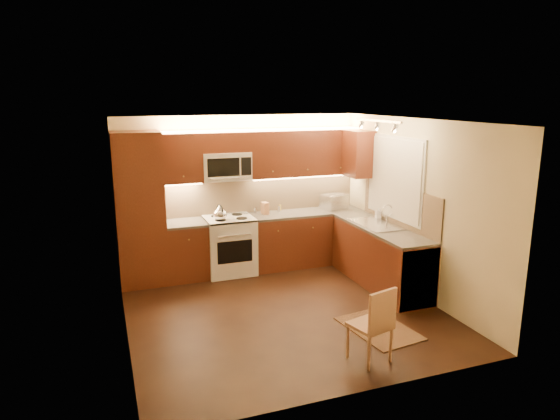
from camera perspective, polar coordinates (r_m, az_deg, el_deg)
name	(u,v)px	position (r m, az deg, el deg)	size (l,w,h in m)	color
floor	(284,311)	(6.76, 0.41, -11.48)	(4.00, 4.00, 0.01)	black
ceiling	(284,121)	(6.16, 0.45, 10.19)	(4.00, 4.00, 0.01)	beige
wall_back	(241,192)	(8.20, -4.46, 2.07)	(4.00, 0.01, 2.50)	beige
wall_front	(361,271)	(4.61, 9.22, -6.89)	(4.00, 0.01, 2.50)	beige
wall_left	(120,235)	(5.97, -17.88, -2.72)	(0.01, 4.00, 2.50)	beige
wall_right	(416,208)	(7.27, 15.36, 0.21)	(0.01, 4.00, 2.50)	beige
pantry	(140,210)	(7.66, -15.79, 0.05)	(0.70, 0.60, 2.30)	#401B0D
base_cab_back_left	(186,251)	(7.92, -10.70, -4.66)	(0.62, 0.60, 0.86)	#401B0D
counter_back_left	(185,223)	(7.79, -10.84, -1.50)	(0.62, 0.60, 0.04)	#3C3937
base_cab_back_right	(306,239)	(8.46, 3.00, -3.29)	(1.92, 0.60, 0.86)	#401B0D
counter_back_right	(306,213)	(8.34, 3.04, -0.33)	(1.92, 0.60, 0.04)	#3C3937
base_cab_right	(380,257)	(7.65, 11.42, -5.33)	(0.60, 2.00, 0.86)	#401B0D
counter_right	(382,228)	(7.52, 11.57, -2.08)	(0.60, 2.00, 0.04)	#3C3937
dishwasher	(407,272)	(7.09, 14.37, -6.96)	(0.58, 0.60, 0.84)	silver
backsplash_back	(262,194)	(8.30, -2.11, 1.88)	(3.30, 0.02, 0.60)	tan
backsplash_right	(400,206)	(7.60, 13.55, 0.47)	(0.02, 2.00, 0.60)	tan
upper_cab_back_left	(181,158)	(7.73, -11.31, 5.87)	(0.62, 0.35, 0.75)	#401B0D
upper_cab_back_right	(304,153)	(8.28, 2.78, 6.57)	(1.92, 0.35, 0.75)	#401B0D
upper_cab_bridge	(225,142)	(7.84, -6.35, 7.76)	(0.76, 0.35, 0.31)	#401B0D
upper_cab_right_corner	(359,154)	(8.25, 9.00, 6.40)	(0.35, 0.50, 0.75)	#401B0D
stove	(230,245)	(8.02, -5.80, -4.05)	(0.76, 0.65, 0.92)	silver
microwave	(226,166)	(7.87, -6.26, 5.03)	(0.76, 0.38, 0.44)	silver
window_frame	(395,178)	(7.64, 13.06, 3.62)	(0.03, 1.44, 1.24)	silver
window_blinds	(394,178)	(7.63, 12.94, 3.62)	(0.02, 1.36, 1.16)	silver
sink	(377,220)	(7.62, 11.02, -1.11)	(0.52, 0.86, 0.15)	silver
faucet	(387,214)	(7.69, 12.20, -0.45)	(0.20, 0.04, 0.30)	silver
track_light_bar	(377,120)	(7.20, 11.12, 10.04)	(0.04, 1.20, 0.03)	silver
kettle	(220,212)	(7.69, -6.91, -0.28)	(0.22, 0.22, 0.25)	silver
toaster_oven	(334,202)	(8.57, 6.22, 0.96)	(0.41, 0.31, 0.25)	silver
knife_block	(265,208)	(8.14, -1.73, 0.20)	(0.09, 0.14, 0.20)	#9E6947
spice_jar_a	(255,210)	(8.22, -2.85, -0.04)	(0.05, 0.05, 0.09)	silver
spice_jar_b	(266,209)	(8.33, -1.65, 0.10)	(0.05, 0.05, 0.08)	brown
spice_jar_c	(279,209)	(8.29, -0.15, 0.11)	(0.05, 0.05, 0.10)	silver
spice_jar_d	(280,208)	(8.41, 0.00, 0.27)	(0.04, 0.04, 0.10)	olive
soap_bottle	(378,213)	(7.98, 11.20, -0.38)	(0.08, 0.08, 0.17)	white
rug	(379,328)	(6.39, 11.25, -13.19)	(0.66, 1.00, 0.01)	black
dining_chair	(370,323)	(5.53, 10.28, -12.67)	(0.38, 0.38, 0.85)	#9E6947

